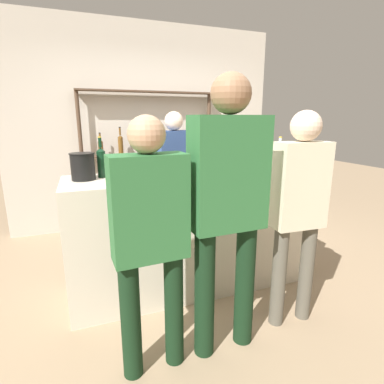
% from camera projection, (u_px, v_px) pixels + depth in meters
% --- Properties ---
extents(ground_plane, '(16.00, 16.00, 0.00)m').
position_uv_depth(ground_plane, '(192.00, 283.00, 2.88)').
color(ground_plane, '#9E8466').
extents(bar_counter, '(2.15, 0.64, 1.06)m').
position_uv_depth(bar_counter, '(192.00, 231.00, 2.75)').
color(bar_counter, beige).
rests_on(bar_counter, ground_plane).
extents(back_wall, '(3.75, 0.12, 2.80)m').
position_uv_depth(back_wall, '(146.00, 128.00, 4.29)').
color(back_wall, beige).
rests_on(back_wall, ground_plane).
extents(back_shelf, '(1.85, 0.18, 1.90)m').
position_uv_depth(back_shelf, '(149.00, 141.00, 4.17)').
color(back_shelf, '#4C3828').
rests_on(back_shelf, ground_plane).
extents(counter_bottle_0, '(0.07, 0.07, 0.34)m').
position_uv_depth(counter_bottle_0, '(101.00, 161.00, 2.46)').
color(counter_bottle_0, black).
rests_on(counter_bottle_0, bar_counter).
extents(counter_bottle_1, '(0.07, 0.07, 0.32)m').
position_uv_depth(counter_bottle_1, '(279.00, 158.00, 2.74)').
color(counter_bottle_1, silver).
rests_on(counter_bottle_1, bar_counter).
extents(counter_bottle_2, '(0.09, 0.09, 0.37)m').
position_uv_depth(counter_bottle_2, '(147.00, 162.00, 2.36)').
color(counter_bottle_2, brown).
rests_on(counter_bottle_2, bar_counter).
extents(ice_bucket, '(0.19, 0.19, 0.21)m').
position_uv_depth(ice_bucket, '(83.00, 166.00, 2.36)').
color(ice_bucket, black).
rests_on(ice_bucket, bar_counter).
extents(cork_jar, '(0.11, 0.11, 0.16)m').
position_uv_depth(cork_jar, '(135.00, 168.00, 2.46)').
color(cork_jar, silver).
rests_on(cork_jar, bar_counter).
extents(server_behind_counter, '(0.51, 0.33, 1.62)m').
position_uv_depth(server_behind_counter, '(175.00, 171.00, 3.50)').
color(server_behind_counter, '#121C33').
rests_on(server_behind_counter, ground_plane).
extents(customer_right, '(0.39, 0.21, 1.60)m').
position_uv_depth(customer_right, '(299.00, 203.00, 2.13)').
color(customer_right, '#575347').
rests_on(customer_right, ground_plane).
extents(customer_left, '(0.44, 0.21, 1.56)m').
position_uv_depth(customer_left, '(150.00, 232.00, 1.70)').
color(customer_left, black).
rests_on(customer_left, ground_plane).
extents(customer_center, '(0.48, 0.24, 1.80)m').
position_uv_depth(customer_center, '(228.00, 199.00, 1.84)').
color(customer_center, black).
rests_on(customer_center, ground_plane).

